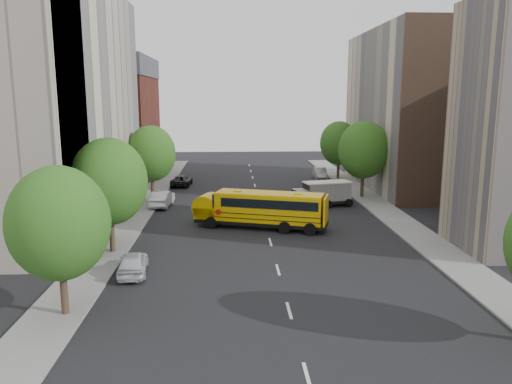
{
  "coord_description": "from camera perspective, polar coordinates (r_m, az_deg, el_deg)",
  "views": [
    {
      "loc": [
        -2.83,
        -37.29,
        10.52
      ],
      "look_at": [
        -0.86,
        2.0,
        3.01
      ],
      "focal_mm": 35.0,
      "sensor_mm": 36.0,
      "label": 1
    }
  ],
  "objects": [
    {
      "name": "building_right_far",
      "position": [
        60.98,
        17.31,
        8.9
      ],
      "size": [
        10.0,
        22.0,
        18.0
      ],
      "primitive_type": "cube",
      "color": "beige",
      "rests_on": "ground"
    },
    {
      "name": "building_right_sidewall",
      "position": [
        50.79,
        21.58,
        8.35
      ],
      "size": [
        10.1,
        0.3,
        18.0
      ],
      "primitive_type": "cube",
      "color": "brown",
      "rests_on": "ground"
    },
    {
      "name": "street_tree_0",
      "position": [
        25.38,
        -21.6,
        -3.37
      ],
      "size": [
        4.8,
        4.8,
        7.41
      ],
      "color": "#38281C",
      "rests_on": "ground"
    },
    {
      "name": "sidewalk_left",
      "position": [
        44.42,
        -14.07,
        -3.14
      ],
      "size": [
        3.0,
        80.0,
        0.12
      ],
      "primitive_type": "cube",
      "color": "slate",
      "rests_on": "ground"
    },
    {
      "name": "street_tree_1",
      "position": [
        34.73,
        -16.44,
        1.14
      ],
      "size": [
        5.12,
        5.12,
        7.9
      ],
      "color": "#38281C",
      "rests_on": "ground"
    },
    {
      "name": "ground",
      "position": [
        38.85,
        1.42,
        -4.9
      ],
      "size": [
        120.0,
        120.0,
        0.0
      ],
      "primitive_type": "plane",
      "color": "black",
      "rests_on": "ground"
    },
    {
      "name": "parked_car_0",
      "position": [
        31.18,
        -13.89,
        -7.87
      ],
      "size": [
        2.07,
        4.29,
        1.41
      ],
      "primitive_type": "imported",
      "rotation": [
        0.0,
        0.0,
        3.24
      ],
      "color": "silver",
      "rests_on": "ground"
    },
    {
      "name": "parked_car_5",
      "position": [
        65.87,
        7.33,
        2.16
      ],
      "size": [
        1.64,
        4.35,
        1.42
      ],
      "primitive_type": "imported",
      "rotation": [
        0.0,
        0.0,
        -0.03
      ],
      "color": "gray",
      "rests_on": "ground"
    },
    {
      "name": "sidewalk_right",
      "position": [
        45.87,
        15.43,
        -2.77
      ],
      "size": [
        3.0,
        80.0,
        0.12
      ],
      "primitive_type": "cube",
      "color": "slate",
      "rests_on": "ground"
    },
    {
      "name": "parked_car_1",
      "position": [
        49.47,
        -10.68,
        -0.74
      ],
      "size": [
        2.0,
        4.84,
        1.56
      ],
      "primitive_type": "imported",
      "rotation": [
        0.0,
        0.0,
        3.07
      ],
      "color": "silver",
      "rests_on": "ground"
    },
    {
      "name": "parked_car_2",
      "position": [
        60.64,
        -8.49,
        1.32
      ],
      "size": [
        2.48,
        4.82,
        1.3
      ],
      "primitive_type": "imported",
      "rotation": [
        0.0,
        0.0,
        3.07
      ],
      "color": "black",
      "rests_on": "ground"
    },
    {
      "name": "building_left_redbrick",
      "position": [
        67.15,
        -16.05,
        6.96
      ],
      "size": [
        10.0,
        15.0,
        13.0
      ],
      "primitive_type": "cube",
      "color": "maroon",
      "rests_on": "ground"
    },
    {
      "name": "safari_truck",
      "position": [
        48.94,
        7.64,
        -0.16
      ],
      "size": [
        6.01,
        3.3,
        2.44
      ],
      "rotation": [
        0.0,
        0.0,
        0.24
      ],
      "color": "black",
      "rests_on": "ground"
    },
    {
      "name": "street_tree_5",
      "position": [
        65.05,
        9.46,
        5.53
      ],
      "size": [
        4.86,
        4.86,
        7.51
      ],
      "color": "#38281C",
      "rests_on": "ground"
    },
    {
      "name": "street_tree_2",
      "position": [
        52.25,
        -11.89,
        4.32
      ],
      "size": [
        4.99,
        4.99,
        7.71
      ],
      "color": "#38281C",
      "rests_on": "ground"
    },
    {
      "name": "street_tree_4",
      "position": [
        53.41,
        12.19,
        4.72
      ],
      "size": [
        5.25,
        5.25,
        8.1
      ],
      "color": "#38281C",
      "rests_on": "ground"
    },
    {
      "name": "school_bus",
      "position": [
        40.47,
        0.44,
        -1.79
      ],
      "size": [
        10.95,
        5.54,
        3.03
      ],
      "rotation": [
        0.0,
        0.0,
        -0.31
      ],
      "color": "black",
      "rests_on": "ground"
    },
    {
      "name": "building_left_cream",
      "position": [
        45.88,
        -22.5,
        9.35
      ],
      "size": [
        10.0,
        26.0,
        20.0
      ],
      "primitive_type": "cube",
      "color": "#C2B59C",
      "rests_on": "ground"
    },
    {
      "name": "lane_markings",
      "position": [
        48.53,
        0.54,
        -1.7
      ],
      "size": [
        0.15,
        64.0,
        0.01
      ],
      "primitive_type": "cube",
      "color": "silver",
      "rests_on": "ground"
    }
  ]
}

